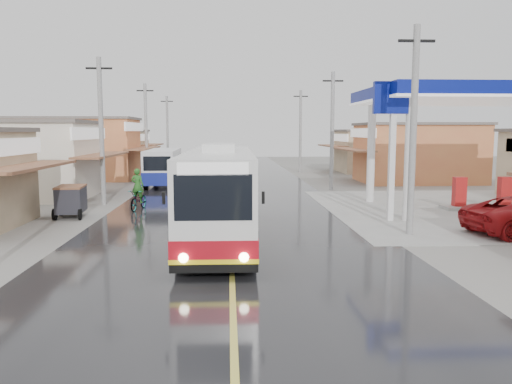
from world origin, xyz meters
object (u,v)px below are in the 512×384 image
at_px(second_bus, 163,166).
at_px(cyclist, 138,196).
at_px(coach_bus, 220,193).
at_px(tricycle_near, 71,199).

bearing_deg(second_bus, cyclist, -90.13).
distance_m(coach_bus, second_bus, 19.56).
height_order(second_bus, cyclist, second_bus).
bearing_deg(cyclist, second_bus, 102.05).
xyz_separation_m(second_bus, tricycle_near, (-2.54, -14.02, -0.58)).
bearing_deg(coach_bus, second_bus, 104.23).
bearing_deg(cyclist, coach_bus, -47.68).
bearing_deg(second_bus, tricycle_near, -101.57).
distance_m(coach_bus, cyclist, 8.30).
height_order(coach_bus, cyclist, coach_bus).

